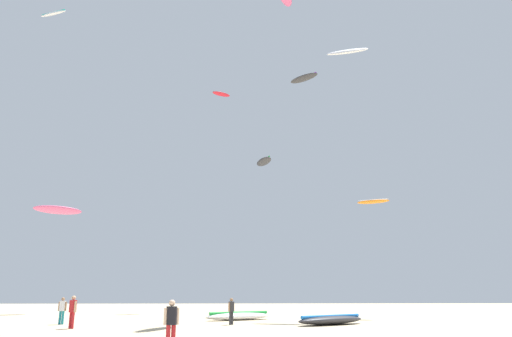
{
  "coord_description": "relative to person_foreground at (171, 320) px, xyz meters",
  "views": [
    {
      "loc": [
        -0.93,
        -12.03,
        2.17
      ],
      "look_at": [
        0.0,
        18.27,
        9.97
      ],
      "focal_mm": 32.75,
      "sensor_mm": 36.0,
      "label": 1
    }
  ],
  "objects": [
    {
      "name": "kite_aloft_6",
      "position": [
        4.53,
        22.7,
        12.32
      ],
      "size": [
        1.78,
        3.09,
        0.6
      ],
      "color": "#2D2D33"
    },
    {
      "name": "kite_aloft_1",
      "position": [
        0.09,
        31.77,
        22.83
      ],
      "size": [
        2.24,
        1.64,
        0.43
      ],
      "color": "red"
    },
    {
      "name": "person_foreground",
      "position": [
        0.0,
        0.0,
        0.0
      ],
      "size": [
        0.54,
        0.4,
        1.76
      ],
      "rotation": [
        0.0,
        0.0,
        2.02
      ],
      "color": "#B21E23",
      "rests_on": "ground"
    },
    {
      "name": "person_right",
      "position": [
        -6.87,
        9.4,
        0.01
      ],
      "size": [
        0.48,
        0.42,
        1.78
      ],
      "rotation": [
        0.0,
        0.0,
        4.03
      ],
      "color": "#B21E23",
      "rests_on": "ground"
    },
    {
      "name": "kite_aloft_2",
      "position": [
        12.03,
        19.91,
        21.98
      ],
      "size": [
        3.89,
        2.19,
        0.89
      ],
      "color": "white"
    },
    {
      "name": "kite_aloft_4",
      "position": [
        13.42,
        19.51,
        8.1
      ],
      "size": [
        2.69,
        1.93,
        0.34
      ],
      "color": "orange"
    },
    {
      "name": "kite_grounded_near",
      "position": [
        2.42,
        16.42,
        -0.75
      ],
      "size": [
        4.99,
        3.48,
        0.59
      ],
      "color": "white",
      "rests_on": "ground"
    },
    {
      "name": "person_left",
      "position": [
        -8.62,
        12.63,
        -0.08
      ],
      "size": [
        0.54,
        0.37,
        1.63
      ],
      "rotation": [
        0.0,
        0.0,
        4.58
      ],
      "color": "teal",
      "rests_on": "ground"
    },
    {
      "name": "kite_aloft_5",
      "position": [
        -14.91,
        26.28,
        8.37
      ],
      "size": [
        4.38,
        3.55,
        0.94
      ],
      "color": "#E5598C"
    },
    {
      "name": "kite_aloft_8",
      "position": [
        6.39,
        8.57,
        13.9
      ],
      "size": [
        1.88,
        1.81,
        0.33
      ],
      "color": "#2D2D33"
    },
    {
      "name": "kite_aloft_0",
      "position": [
        -13.62,
        17.51,
        23.84
      ],
      "size": [
        2.66,
        1.62,
        0.61
      ],
      "color": "white"
    },
    {
      "name": "kite_grounded_mid",
      "position": [
        8.1,
        11.74,
        -0.74
      ],
      "size": [
        5.01,
        3.85,
        0.65
      ],
      "color": "#2D2D33",
      "rests_on": "ground"
    },
    {
      "name": "person_midground",
      "position": [
        1.97,
        12.06,
        -0.1
      ],
      "size": [
        0.37,
        0.44,
        1.59
      ],
      "rotation": [
        0.0,
        0.0,
        5.61
      ],
      "color": "#2D2D33",
      "rests_on": "ground"
    }
  ]
}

